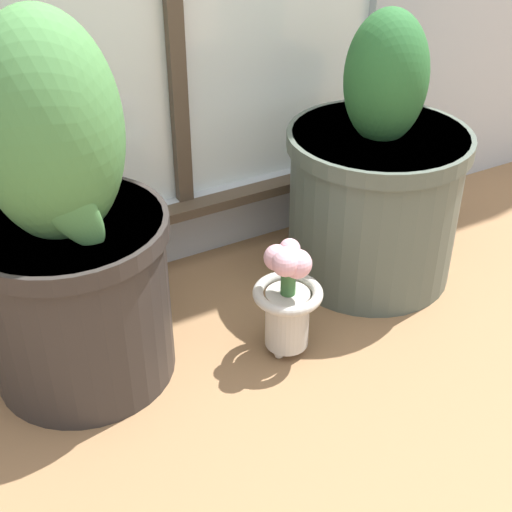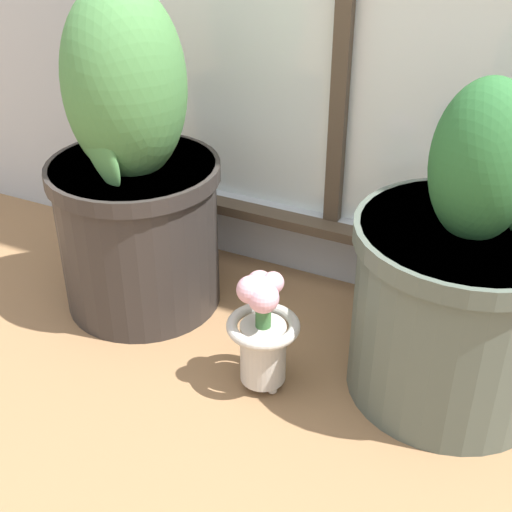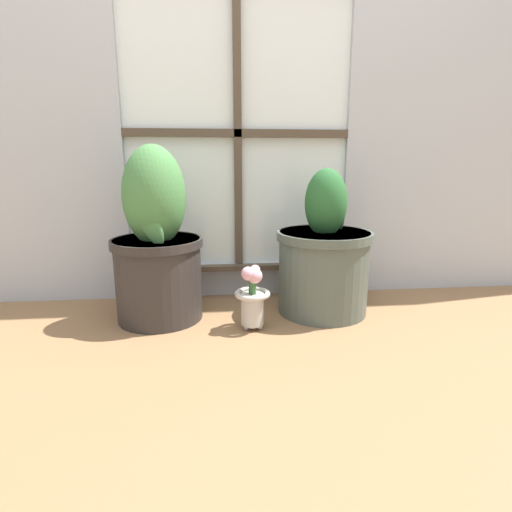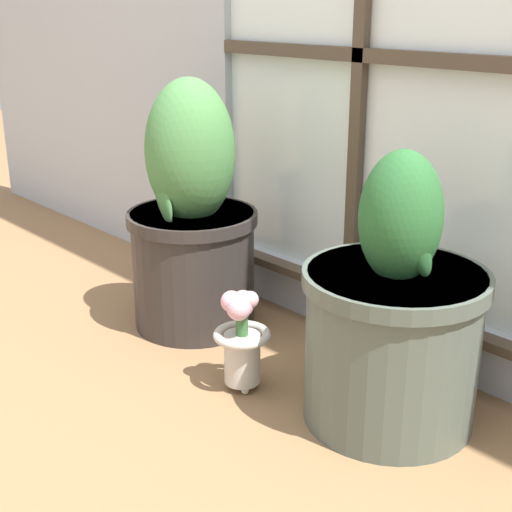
{
  "view_description": "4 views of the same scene",
  "coord_description": "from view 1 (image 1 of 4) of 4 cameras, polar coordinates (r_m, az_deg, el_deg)",
  "views": [
    {
      "loc": [
        -0.59,
        -0.89,
        0.99
      ],
      "look_at": [
        -0.01,
        0.16,
        0.21
      ],
      "focal_mm": 50.0,
      "sensor_mm": 36.0,
      "label": 1
    },
    {
      "loc": [
        0.49,
        -0.9,
        0.96
      ],
      "look_at": [
        -0.04,
        0.19,
        0.22
      ],
      "focal_mm": 50.0,
      "sensor_mm": 36.0,
      "label": 2
    },
    {
      "loc": [
        -0.11,
        -1.4,
        0.65
      ],
      "look_at": [
        0.05,
        0.19,
        0.27
      ],
      "focal_mm": 28.0,
      "sensor_mm": 36.0,
      "label": 3
    },
    {
      "loc": [
        1.2,
        -0.95,
        0.91
      ],
      "look_at": [
        -0.04,
        0.19,
        0.31
      ],
      "focal_mm": 50.0,
      "sensor_mm": 36.0,
      "label": 4
    }
  ],
  "objects": [
    {
      "name": "ground_plane",
      "position": [
        1.45,
        3.27,
        -9.71
      ],
      "size": [
        10.0,
        10.0,
        0.0
      ],
      "primitive_type": "plane",
      "color": "olive"
    },
    {
      "name": "potted_plant_left",
      "position": [
        1.33,
        -14.88,
        1.26
      ],
      "size": [
        0.37,
        0.37,
        0.72
      ],
      "color": "#2D2826",
      "rests_on": "ground_plane"
    },
    {
      "name": "potted_plant_right",
      "position": [
        1.65,
        9.53,
        5.77
      ],
      "size": [
        0.41,
        0.41,
        0.63
      ],
      "color": "#4C564C",
      "rests_on": "ground_plane"
    },
    {
      "name": "flower_vase",
      "position": [
        1.42,
        2.54,
        -3.08
      ],
      "size": [
        0.14,
        0.14,
        0.26
      ],
      "color": "#BCB7AD",
      "rests_on": "ground_plane"
    }
  ]
}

